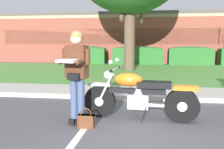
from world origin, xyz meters
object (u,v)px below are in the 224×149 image
object	(u,v)px
hedge_center_left	(138,55)
brick_building	(151,39)
motorcycle	(144,95)
hedge_center_right	(190,55)
hedge_left	(88,55)
handbag	(86,120)
rider_person	(76,70)

from	to	relation	value
hedge_center_left	brick_building	size ratio (longest dim) A/B	0.13
motorcycle	hedge_center_left	xyz separation A→B (m)	(-0.39, 11.70, 0.17)
motorcycle	hedge_center_right	bearing A→B (deg)	75.36
motorcycle	hedge_center_left	bearing A→B (deg)	91.89
hedge_left	brick_building	xyz separation A→B (m)	(4.47, 6.37, 1.20)
handbag	hedge_left	world-z (taller)	hedge_left
handbag	hedge_left	size ratio (longest dim) A/B	0.15
hedge_left	hedge_center_left	world-z (taller)	same
handbag	hedge_left	distance (m)	12.64
rider_person	handbag	distance (m)	0.91
motorcycle	hedge_center_left	distance (m)	11.70
rider_person	hedge_center_right	world-z (taller)	rider_person
hedge_left	hedge_center_left	distance (m)	3.44
rider_person	brick_building	world-z (taller)	brick_building
hedge_center_right	brick_building	size ratio (longest dim) A/B	0.11
motorcycle	hedge_left	world-z (taller)	hedge_left
hedge_left	rider_person	bearing A→B (deg)	-77.85
handbag	hedge_center_left	size ratio (longest dim) A/B	0.11
rider_person	hedge_left	distance (m)	12.40
rider_person	hedge_center_left	xyz separation A→B (m)	(0.83, 12.11, -0.36)
rider_person	brick_building	distance (m)	18.60
brick_building	hedge_left	bearing A→B (deg)	-125.06
hedge_left	hedge_center_left	xyz separation A→B (m)	(3.44, 0.00, -0.00)
rider_person	hedge_left	bearing A→B (deg)	102.15
motorcycle	hedge_left	distance (m)	12.31
motorcycle	handbag	bearing A→B (deg)	-148.79
handbag	hedge_center_right	xyz separation A→B (m)	(4.06, 12.31, 0.51)
motorcycle	brick_building	distance (m)	18.13
hedge_left	hedge_center_right	xyz separation A→B (m)	(6.88, 0.00, 0.00)
handbag	hedge_center_right	size ratio (longest dim) A/B	0.13
motorcycle	handbag	world-z (taller)	motorcycle
handbag	hedge_center_left	bearing A→B (deg)	87.10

